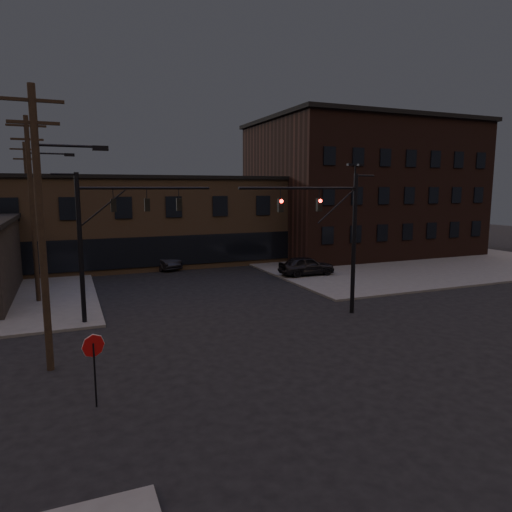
{
  "coord_description": "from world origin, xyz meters",
  "views": [
    {
      "loc": [
        -8.56,
        -17.21,
        7.21
      ],
      "look_at": [
        0.95,
        5.71,
        3.5
      ],
      "focal_mm": 32.0,
      "sensor_mm": 36.0,
      "label": 1
    }
  ],
  "objects_px": {
    "car_crossing": "(159,260)",
    "traffic_signal_near": "(337,229)",
    "parked_car_lot_a": "(307,266)",
    "traffic_signal_far": "(105,230)",
    "stop_sign": "(94,353)",
    "parked_car_lot_b": "(367,252)"
  },
  "relations": [
    {
      "from": "stop_sign",
      "to": "car_crossing",
      "type": "height_order",
      "value": "stop_sign"
    },
    {
      "from": "parked_car_lot_a",
      "to": "car_crossing",
      "type": "relative_size",
      "value": 0.94
    },
    {
      "from": "traffic_signal_near",
      "to": "traffic_signal_far",
      "type": "bearing_deg",
      "value": 163.83
    },
    {
      "from": "traffic_signal_far",
      "to": "traffic_signal_near",
      "type": "bearing_deg",
      "value": -16.17
    },
    {
      "from": "parked_car_lot_b",
      "to": "car_crossing",
      "type": "distance_m",
      "value": 20.19
    },
    {
      "from": "traffic_signal_far",
      "to": "stop_sign",
      "type": "distance_m",
      "value": 10.55
    },
    {
      "from": "traffic_signal_far",
      "to": "car_crossing",
      "type": "distance_m",
      "value": 17.01
    },
    {
      "from": "traffic_signal_far",
      "to": "car_crossing",
      "type": "relative_size",
      "value": 1.64
    },
    {
      "from": "traffic_signal_far",
      "to": "car_crossing",
      "type": "height_order",
      "value": "traffic_signal_far"
    },
    {
      "from": "parked_car_lot_a",
      "to": "car_crossing",
      "type": "height_order",
      "value": "parked_car_lot_a"
    },
    {
      "from": "traffic_signal_far",
      "to": "parked_car_lot_a",
      "type": "distance_m",
      "value": 18.04
    },
    {
      "from": "car_crossing",
      "to": "traffic_signal_near",
      "type": "bearing_deg",
      "value": -94.15
    },
    {
      "from": "traffic_signal_near",
      "to": "parked_car_lot_a",
      "type": "bearing_deg",
      "value": 69.5
    },
    {
      "from": "traffic_signal_near",
      "to": "stop_sign",
      "type": "bearing_deg",
      "value": -154.1
    },
    {
      "from": "traffic_signal_near",
      "to": "parked_car_lot_a",
      "type": "height_order",
      "value": "traffic_signal_near"
    },
    {
      "from": "traffic_signal_far",
      "to": "stop_sign",
      "type": "relative_size",
      "value": 3.23
    },
    {
      "from": "stop_sign",
      "to": "parked_car_lot_a",
      "type": "height_order",
      "value": "stop_sign"
    },
    {
      "from": "traffic_signal_near",
      "to": "stop_sign",
      "type": "xyz_separation_m",
      "value": [
        -13.36,
        -6.49,
        -3.09
      ]
    },
    {
      "from": "traffic_signal_far",
      "to": "parked_car_lot_b",
      "type": "xyz_separation_m",
      "value": [
        25.42,
        11.76,
        -4.11
      ]
    },
    {
      "from": "traffic_signal_near",
      "to": "car_crossing",
      "type": "relative_size",
      "value": 1.64
    },
    {
      "from": "parked_car_lot_b",
      "to": "car_crossing",
      "type": "xyz_separation_m",
      "value": [
        -19.84,
        3.74,
        -0.1
      ]
    },
    {
      "from": "parked_car_lot_a",
      "to": "parked_car_lot_b",
      "type": "relative_size",
      "value": 0.88
    }
  ]
}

